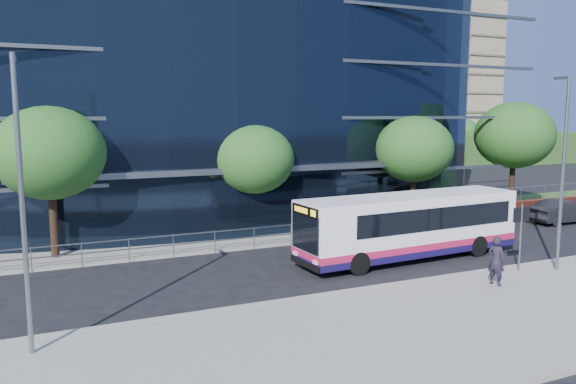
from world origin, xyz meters
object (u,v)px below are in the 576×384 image
tree_dist_e (372,131)px  parked_car (564,211)px  tree_far_a (50,153)px  pedestrian (496,261)px  tree_far_c (414,149)px  streetlight_east (563,167)px  tree_dist_f (463,132)px  tree_far_d (514,135)px  streetlight_west (22,197)px  tree_far_b (254,160)px  street_sign (521,223)px  city_bus (411,225)px

tree_dist_e → parked_car: tree_dist_e is taller
tree_far_a → pedestrian: 19.49m
tree_far_c → streetlight_east: bearing=-95.1°
tree_dist_e → streetlight_east: size_ratio=0.81×
tree_far_a → parked_car: (28.61, -3.57, -4.13)m
tree_dist_f → pedestrian: 58.71m
streetlight_east → tree_far_c: bearing=84.9°
tree_far_d → parked_car: (-0.39, -4.57, -4.46)m
tree_far_c → streetlight_west: bearing=-152.0°
tree_dist_e → pedestrian: 48.13m
tree_far_b → tree_far_c: 10.02m
tree_far_c → tree_far_a: bearing=180.0°
tree_far_b → tree_dist_f: bearing=37.1°
tree_dist_f → pedestrian: bearing=-130.3°
street_sign → tree_dist_f: tree_dist_f is taller
tree_far_b → city_bus: size_ratio=0.55×
tree_far_d → pedestrian: size_ratio=3.94×
tree_far_b → parked_car: bearing=-12.3°
tree_far_b → street_sign: bearing=-55.9°
tree_far_c → parked_car: bearing=-22.5°
tree_far_b → tree_far_d: tree_far_d is taller
tree_far_a → pedestrian: bearing=-37.8°
tree_far_c → tree_far_d: bearing=6.3°
tree_far_a → tree_far_d: size_ratio=0.94×
tree_far_a → tree_dist_e: bearing=40.0°
street_sign → tree_dist_e: (19.50, 41.59, 2.39)m
streetlight_west → tree_far_d: bearing=22.1°
streetlight_east → tree_far_d: bearing=50.6°
tree_dist_e → streetlight_east: (-18.00, -42.17, -0.10)m
streetlight_east → parked_car: bearing=38.4°
tree_far_c → tree_dist_e: bearing=61.3°
tree_far_b → parked_car: (18.61, -4.07, -3.48)m
tree_dist_f → streetlight_west: streetlight_west is taller
tree_far_a → streetlight_west: bearing=-95.1°
tree_far_c → streetlight_west: (-21.00, -11.17, -0.10)m
city_bus → streetlight_east: bearing=-50.7°
tree_dist_e → tree_dist_f: bearing=7.1°
tree_far_a → streetlight_west: (-1.00, -11.17, -0.42)m
tree_dist_f → streetlight_west: size_ratio=0.76×
tree_far_c → streetlight_east: size_ratio=0.81×
tree_dist_f → pedestrian: tree_dist_f is taller
tree_far_d → city_bus: 16.47m
tree_dist_e → city_bus: bearing=-120.4°
streetlight_west → city_bus: streetlight_west is taller
city_bus → pedestrian: 5.05m
tree_far_b → streetlight_east: streetlight_east is taller
street_sign → parked_car: 13.22m
tree_far_a → tree_dist_f: tree_far_a is taller
tree_dist_e → city_bus: 43.81m
streetlight_west → street_sign: bearing=1.8°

